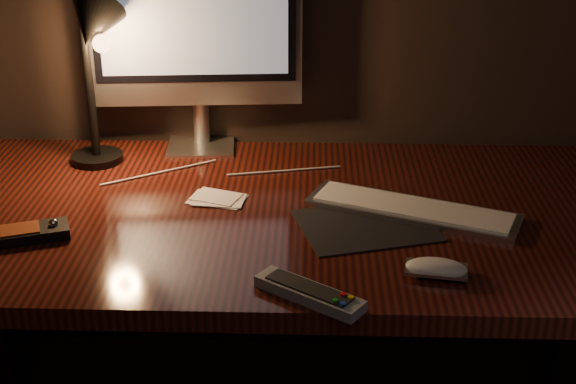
{
  "coord_description": "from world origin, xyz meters",
  "views": [
    {
      "loc": [
        0.08,
        0.42,
        1.43
      ],
      "look_at": [
        0.04,
        1.73,
        0.84
      ],
      "focal_mm": 50.0,
      "sensor_mm": 36.0,
      "label": 1
    }
  ],
  "objects_px": {
    "desk": "(274,249)",
    "tv_remote": "(309,293)",
    "keyboard": "(412,209)",
    "desk_lamp": "(93,50)",
    "mouse": "(436,270)",
    "media_remote": "(21,234)",
    "monitor": "(195,24)"
  },
  "relations": [
    {
      "from": "desk",
      "to": "tv_remote",
      "type": "bearing_deg",
      "value": -79.03
    },
    {
      "from": "keyboard",
      "to": "desk_lamp",
      "type": "relative_size",
      "value": 1.05
    },
    {
      "from": "desk",
      "to": "desk_lamp",
      "type": "distance_m",
      "value": 0.57
    },
    {
      "from": "mouse",
      "to": "tv_remote",
      "type": "xyz_separation_m",
      "value": [
        -0.21,
        -0.08,
        0.0
      ]
    },
    {
      "from": "keyboard",
      "to": "mouse",
      "type": "bearing_deg",
      "value": -64.55
    },
    {
      "from": "media_remote",
      "to": "desk_lamp",
      "type": "xyz_separation_m",
      "value": [
        0.07,
        0.35,
        0.25
      ]
    },
    {
      "from": "keyboard",
      "to": "desk_lamp",
      "type": "distance_m",
      "value": 0.74
    },
    {
      "from": "monitor",
      "to": "tv_remote",
      "type": "distance_m",
      "value": 0.77
    },
    {
      "from": "desk",
      "to": "keyboard",
      "type": "distance_m",
      "value": 0.32
    },
    {
      "from": "desk",
      "to": "media_remote",
      "type": "height_order",
      "value": "media_remote"
    },
    {
      "from": "monitor",
      "to": "media_remote",
      "type": "xyz_separation_m",
      "value": [
        -0.27,
        -0.47,
        -0.28
      ]
    },
    {
      "from": "monitor",
      "to": "media_remote",
      "type": "height_order",
      "value": "monitor"
    },
    {
      "from": "monitor",
      "to": "tv_remote",
      "type": "bearing_deg",
      "value": -72.98
    },
    {
      "from": "monitor",
      "to": "desk_lamp",
      "type": "bearing_deg",
      "value": -152.68
    },
    {
      "from": "mouse",
      "to": "desk_lamp",
      "type": "xyz_separation_m",
      "value": [
        -0.67,
        0.46,
        0.26
      ]
    },
    {
      "from": "monitor",
      "to": "mouse",
      "type": "relative_size",
      "value": 4.8
    },
    {
      "from": "desk",
      "to": "tv_remote",
      "type": "relative_size",
      "value": 8.76
    },
    {
      "from": "keyboard",
      "to": "tv_remote",
      "type": "xyz_separation_m",
      "value": [
        -0.2,
        -0.32,
        0.0
      ]
    },
    {
      "from": "monitor",
      "to": "desk_lamp",
      "type": "height_order",
      "value": "monitor"
    },
    {
      "from": "desk",
      "to": "desk_lamp",
      "type": "relative_size",
      "value": 4.06
    },
    {
      "from": "media_remote",
      "to": "tv_remote",
      "type": "xyz_separation_m",
      "value": [
        0.53,
        -0.19,
        -0.0
      ]
    },
    {
      "from": "media_remote",
      "to": "mouse",
      "type": "bearing_deg",
      "value": -28.61
    },
    {
      "from": "media_remote",
      "to": "desk_lamp",
      "type": "height_order",
      "value": "desk_lamp"
    },
    {
      "from": "keyboard",
      "to": "media_remote",
      "type": "xyz_separation_m",
      "value": [
        -0.73,
        -0.14,
        0.0
      ]
    },
    {
      "from": "desk",
      "to": "mouse",
      "type": "bearing_deg",
      "value": -47.77
    },
    {
      "from": "tv_remote",
      "to": "keyboard",
      "type": "bearing_deg",
      "value": 93.36
    },
    {
      "from": "desk",
      "to": "mouse",
      "type": "relative_size",
      "value": 15.33
    },
    {
      "from": "media_remote",
      "to": "desk",
      "type": "bearing_deg",
      "value": 4.98
    },
    {
      "from": "mouse",
      "to": "tv_remote",
      "type": "distance_m",
      "value": 0.23
    },
    {
      "from": "monitor",
      "to": "keyboard",
      "type": "distance_m",
      "value": 0.64
    },
    {
      "from": "desk_lamp",
      "to": "monitor",
      "type": "bearing_deg",
      "value": 17.38
    },
    {
      "from": "monitor",
      "to": "desk",
      "type": "bearing_deg",
      "value": -59.12
    }
  ]
}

